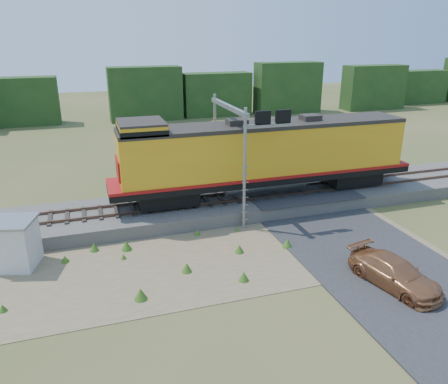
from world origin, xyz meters
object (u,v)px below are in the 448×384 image
object	(u,v)px
locomotive	(262,155)
shed	(15,243)
signal_gantry	(238,131)
car	(395,273)

from	to	relation	value
locomotive	shed	world-z (taller)	locomotive
locomotive	signal_gantry	size ratio (longest dim) A/B	2.82
signal_gantry	shed	bearing A→B (deg)	-166.49
locomotive	shed	bearing A→B (deg)	-165.63
signal_gantry	car	size ratio (longest dim) A/B	1.57
locomotive	car	world-z (taller)	locomotive
car	signal_gantry	bearing A→B (deg)	98.41
locomotive	signal_gantry	xyz separation A→B (m)	(-1.82, -0.66, 1.73)
shed	car	bearing A→B (deg)	-8.31
signal_gantry	locomotive	bearing A→B (deg)	19.86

